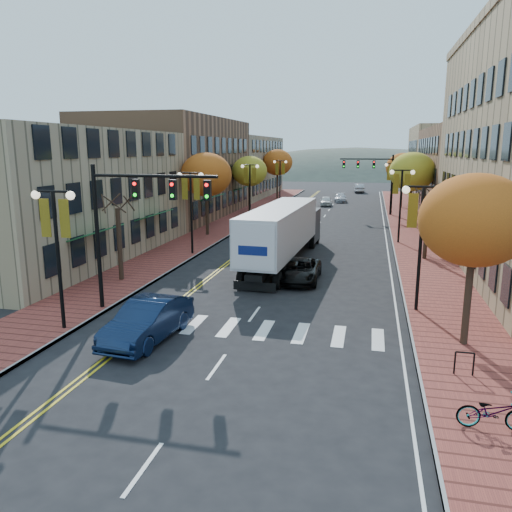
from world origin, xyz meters
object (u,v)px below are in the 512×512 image
Objects in this scene: semi_truck at (284,229)px; navy_sedan at (148,320)px; black_suv at (300,270)px; bicycle at (493,412)px.

navy_sedan is (-3.03, -15.17, -1.51)m from semi_truck.
black_suv is 16.60m from bicycle.
bicycle is (12.19, -4.27, -0.18)m from navy_sedan.
navy_sedan reaches higher than black_suv.
semi_truck is 21.56m from bicycle.
semi_truck is at bearing 110.01° from black_suv.
black_suv is at bearing 23.59° from bicycle.
bicycle is at bearing -14.14° from navy_sedan.
navy_sedan is at bearing -115.19° from black_suv.
semi_truck is 8.41× the size of bicycle.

